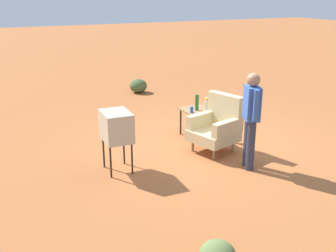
{
  "coord_description": "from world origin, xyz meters",
  "views": [
    {
      "loc": [
        6.23,
        -3.94,
        2.88
      ],
      "look_at": [
        0.26,
        -1.06,
        0.65
      ],
      "focal_mm": 42.99,
      "sensor_mm": 36.0,
      "label": 1
    }
  ],
  "objects_px": {
    "side_table": "(195,113)",
    "soda_can_blue": "(192,110)",
    "armchair": "(217,125)",
    "tv_on_stand": "(117,127)",
    "person_standing": "(251,115)",
    "bottle_wine_green": "(197,103)",
    "flower_vase": "(207,103)"
  },
  "relations": [
    {
      "from": "side_table",
      "to": "soda_can_blue",
      "type": "distance_m",
      "value": 0.32
    },
    {
      "from": "armchair",
      "to": "soda_can_blue",
      "type": "height_order",
      "value": "armchair"
    },
    {
      "from": "tv_on_stand",
      "to": "person_standing",
      "type": "relative_size",
      "value": 0.63
    },
    {
      "from": "armchair",
      "to": "tv_on_stand",
      "type": "relative_size",
      "value": 1.03
    },
    {
      "from": "side_table",
      "to": "bottle_wine_green",
      "type": "height_order",
      "value": "bottle_wine_green"
    },
    {
      "from": "armchair",
      "to": "side_table",
      "type": "distance_m",
      "value": 0.87
    },
    {
      "from": "person_standing",
      "to": "soda_can_blue",
      "type": "bearing_deg",
      "value": -170.8
    },
    {
      "from": "tv_on_stand",
      "to": "flower_vase",
      "type": "height_order",
      "value": "tv_on_stand"
    },
    {
      "from": "bottle_wine_green",
      "to": "soda_can_blue",
      "type": "bearing_deg",
      "value": -57.56
    },
    {
      "from": "soda_can_blue",
      "to": "bottle_wine_green",
      "type": "bearing_deg",
      "value": 122.44
    },
    {
      "from": "person_standing",
      "to": "flower_vase",
      "type": "xyz_separation_m",
      "value": [
        -1.62,
        0.13,
        -0.2
      ]
    },
    {
      "from": "side_table",
      "to": "bottle_wine_green",
      "type": "xyz_separation_m",
      "value": [
        0.09,
        -0.02,
        0.24
      ]
    },
    {
      "from": "person_standing",
      "to": "flower_vase",
      "type": "distance_m",
      "value": 1.64
    },
    {
      "from": "flower_vase",
      "to": "side_table",
      "type": "bearing_deg",
      "value": -127.67
    },
    {
      "from": "tv_on_stand",
      "to": "soda_can_blue",
      "type": "distance_m",
      "value": 1.95
    },
    {
      "from": "side_table",
      "to": "flower_vase",
      "type": "relative_size",
      "value": 2.22
    },
    {
      "from": "soda_can_blue",
      "to": "tv_on_stand",
      "type": "bearing_deg",
      "value": -68.23
    },
    {
      "from": "armchair",
      "to": "person_standing",
      "type": "xyz_separation_m",
      "value": [
        0.89,
        0.07,
        0.44
      ]
    },
    {
      "from": "person_standing",
      "to": "side_table",
      "type": "bearing_deg",
      "value": -178.33
    },
    {
      "from": "soda_can_blue",
      "to": "side_table",
      "type": "bearing_deg",
      "value": 135.04
    },
    {
      "from": "tv_on_stand",
      "to": "flower_vase",
      "type": "distance_m",
      "value": 2.32
    },
    {
      "from": "armchair",
      "to": "soda_can_blue",
      "type": "xyz_separation_m",
      "value": [
        -0.66,
        -0.18,
        0.15
      ]
    },
    {
      "from": "tv_on_stand",
      "to": "soda_can_blue",
      "type": "relative_size",
      "value": 8.44
    },
    {
      "from": "armchair",
      "to": "flower_vase",
      "type": "relative_size",
      "value": 4.0
    },
    {
      "from": "tv_on_stand",
      "to": "armchair",
      "type": "bearing_deg",
      "value": 91.62
    },
    {
      "from": "person_standing",
      "to": "bottle_wine_green",
      "type": "xyz_separation_m",
      "value": [
        -1.67,
        -0.07,
        -0.19
      ]
    },
    {
      "from": "bottle_wine_green",
      "to": "person_standing",
      "type": "bearing_deg",
      "value": 2.46
    },
    {
      "from": "soda_can_blue",
      "to": "flower_vase",
      "type": "bearing_deg",
      "value": 99.69
    },
    {
      "from": "armchair",
      "to": "flower_vase",
      "type": "height_order",
      "value": "armchair"
    },
    {
      "from": "person_standing",
      "to": "bottle_wine_green",
      "type": "bearing_deg",
      "value": -177.54
    },
    {
      "from": "tv_on_stand",
      "to": "person_standing",
      "type": "bearing_deg",
      "value": 67.85
    },
    {
      "from": "armchair",
      "to": "bottle_wine_green",
      "type": "relative_size",
      "value": 3.31
    }
  ]
}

